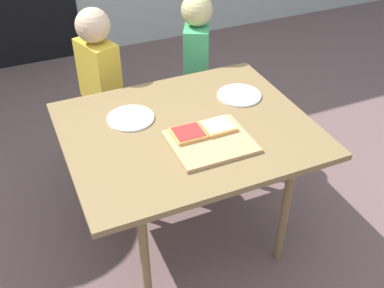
# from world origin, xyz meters

# --- Properties ---
(ground_plane) EXTENTS (16.00, 16.00, 0.00)m
(ground_plane) POSITION_xyz_m (0.00, 0.00, 0.00)
(ground_plane) COLOR brown
(dining_table) EXTENTS (1.12, 0.93, 0.68)m
(dining_table) POSITION_xyz_m (0.00, 0.00, 0.63)
(dining_table) COLOR olive
(dining_table) RESTS_ON ground
(cutting_board) EXTENTS (0.35, 0.30, 0.02)m
(cutting_board) POSITION_xyz_m (0.04, -0.15, 0.69)
(cutting_board) COLOR tan
(cutting_board) RESTS_ON dining_table
(pizza_slice_far_right) EXTENTS (0.14, 0.13, 0.02)m
(pizza_slice_far_right) POSITION_xyz_m (0.11, -0.08, 0.71)
(pizza_slice_far_right) COLOR #E89D4C
(pizza_slice_far_right) RESTS_ON cutting_board
(pizza_slice_far_left) EXTENTS (0.14, 0.13, 0.02)m
(pizza_slice_far_left) POSITION_xyz_m (-0.03, -0.08, 0.71)
(pizza_slice_far_left) COLOR #E89D4C
(pizza_slice_far_left) RESTS_ON cutting_board
(plate_white_right) EXTENTS (0.22, 0.22, 0.01)m
(plate_white_right) POSITION_xyz_m (0.35, 0.15, 0.69)
(plate_white_right) COLOR white
(plate_white_right) RESTS_ON dining_table
(plate_white_left) EXTENTS (0.22, 0.22, 0.01)m
(plate_white_left) POSITION_xyz_m (-0.22, 0.17, 0.69)
(plate_white_left) COLOR white
(plate_white_left) RESTS_ON dining_table
(child_left) EXTENTS (0.21, 0.27, 1.04)m
(child_left) POSITION_xyz_m (-0.24, 0.69, 0.61)
(child_left) COLOR #204B3D
(child_left) RESTS_ON ground
(child_right) EXTENTS (0.23, 0.28, 1.04)m
(child_right) POSITION_xyz_m (0.35, 0.68, 0.60)
(child_right) COLOR #452446
(child_right) RESTS_ON ground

